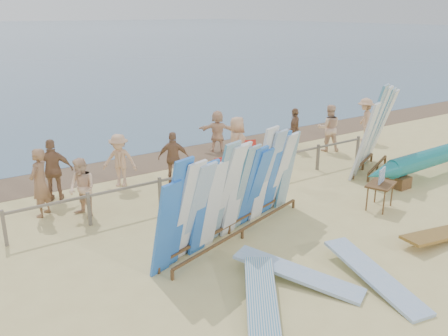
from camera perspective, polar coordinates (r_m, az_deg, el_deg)
ground at (r=12.10m, az=7.50°, el=-7.37°), size 160.00×160.00×0.00m
wet_sand_strip at (r=17.74m, az=-7.91°, el=1.11°), size 40.00×2.60×0.01m
fence at (r=14.06m, az=-0.42°, el=-0.67°), size 12.08×0.08×0.90m
main_surfboard_rack at (r=11.22m, az=1.40°, el=-2.98°), size 5.05×2.04×2.55m
side_surfboard_rack at (r=16.62m, az=17.55°, el=4.15°), size 2.71×1.80×3.05m
outrigger_canoe at (r=17.06m, az=23.97°, el=1.12°), size 6.81×0.79×0.97m
vendor_table at (r=13.78m, az=18.23°, el=-3.12°), size 1.05×0.90×1.17m
flat_board_c at (r=12.74m, az=25.06°, el=-7.71°), size 2.73×0.74×0.30m
flat_board_a at (r=10.03m, az=8.79°, el=-13.28°), size 1.73×2.65×0.35m
flat_board_e at (r=9.05m, az=4.57°, el=-17.00°), size 1.98×2.53×0.41m
flat_board_b at (r=10.31m, az=17.54°, el=-13.05°), size 1.02×2.75×0.36m
beach_chair_left at (r=14.92m, az=0.23°, el=-1.09°), size 0.53×0.55×0.84m
beach_chair_right at (r=15.51m, az=2.16°, el=-0.30°), size 0.73×0.74×0.87m
stroller at (r=15.99m, az=3.48°, el=0.91°), size 0.72×0.88×1.06m
beachgoer_extra_1 at (r=14.35m, az=-19.80°, el=-0.25°), size 1.16×0.82×1.81m
beachgoer_6 at (r=16.07m, az=1.56°, el=2.92°), size 0.67×1.00×1.87m
beachgoer_2 at (r=12.95m, az=-16.69°, el=-2.36°), size 0.61×0.87×1.62m
beachgoer_5 at (r=18.29m, az=-0.79°, el=4.46°), size 1.49×1.31×1.62m
beachgoer_extra_0 at (r=20.65m, az=16.58°, el=5.58°), size 1.12×1.20×1.81m
beachgoer_8 at (r=18.81m, az=12.49°, el=4.72°), size 0.97×0.85×1.82m
beachgoer_4 at (r=14.96m, az=-6.07°, el=1.22°), size 1.04×0.89×1.66m
beachgoer_1 at (r=13.37m, az=-21.29°, el=-1.66°), size 0.73×0.75×1.86m
beachgoer_10 at (r=18.68m, az=8.47°, el=4.63°), size 1.01×0.97×1.67m
beachgoer_3 at (r=14.97m, az=-12.45°, el=0.90°), size 1.10×1.04×1.67m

